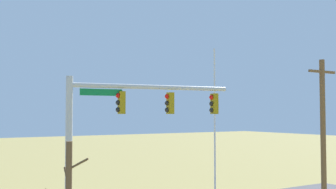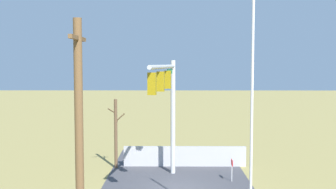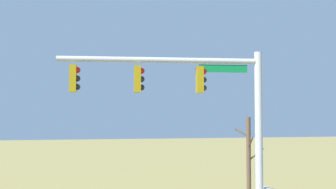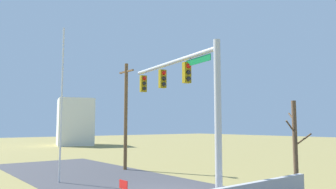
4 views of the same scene
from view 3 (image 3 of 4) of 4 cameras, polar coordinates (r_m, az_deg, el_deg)
name	(u,v)px [view 3 (image 3 of 4)]	position (r m, az deg, el deg)	size (l,w,h in m)	color
signal_mast	(199,103)	(16.41, 3.96, -1.08)	(7.40, 1.26, 6.70)	#B2B5BA
bare_tree	(249,164)	(20.76, 10.16, -8.62)	(1.27, 1.02, 4.31)	brown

